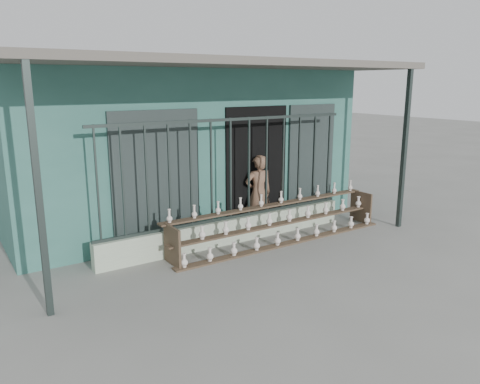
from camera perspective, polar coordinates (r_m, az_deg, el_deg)
ground at (r=7.57m, az=4.23°, el=-8.84°), size 60.00×60.00×0.00m
workshop_building at (r=10.75m, az=-9.59°, el=6.52°), size 7.40×6.60×3.21m
parapet_wall at (r=8.50m, az=-1.12°, el=-4.71°), size 5.00×0.20×0.45m
security_fence at (r=8.22m, az=-1.16°, el=2.77°), size 5.00×0.04×1.80m
shelf_rack at (r=8.58m, az=4.87°, el=-3.66°), size 4.50×0.68×0.85m
elderly_woman at (r=9.05m, az=2.26°, el=-0.15°), size 0.61×0.46×1.50m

